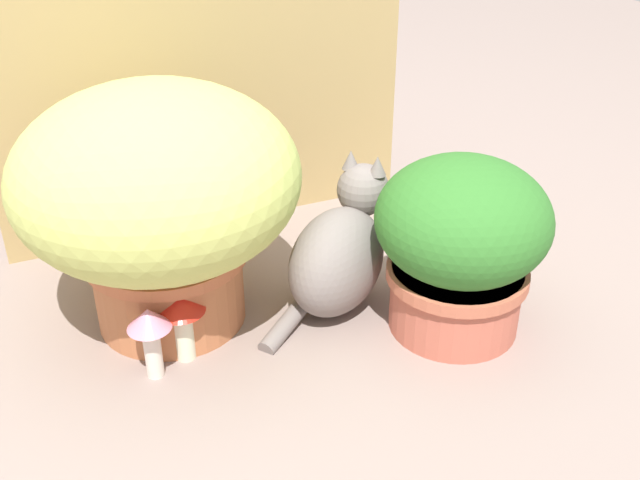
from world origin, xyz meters
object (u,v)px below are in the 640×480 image
(mushroom_ornament_red, at_px, (181,313))
(grass_planter, at_px, (159,193))
(mushroom_ornament_pink, at_px, (149,327))
(leafy_planter, at_px, (461,242))
(cat, at_px, (341,253))

(mushroom_ornament_red, bearing_deg, grass_planter, 85.66)
(mushroom_ornament_pink, xyz_separation_m, mushroom_ornament_red, (0.06, 0.02, -0.00))
(grass_planter, height_order, leafy_planter, grass_planter)
(cat, bearing_deg, mushroom_ornament_pink, -170.29)
(mushroom_ornament_pink, relative_size, mushroom_ornament_red, 1.01)
(grass_planter, distance_m, mushroom_ornament_pink, 0.25)
(leafy_planter, bearing_deg, mushroom_ornament_pink, 170.90)
(cat, height_order, mushroom_ornament_pink, cat)
(leafy_planter, xyz_separation_m, cat, (-0.17, 0.16, -0.07))
(grass_planter, distance_m, leafy_planter, 0.58)
(grass_planter, relative_size, leafy_planter, 1.50)
(cat, bearing_deg, leafy_planter, -43.33)
(leafy_planter, height_order, mushroom_ornament_red, leafy_planter)
(mushroom_ornament_red, bearing_deg, cat, 7.66)
(cat, height_order, mushroom_ornament_red, cat)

